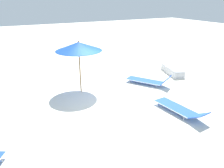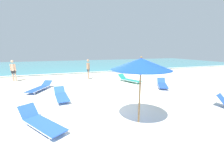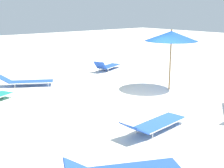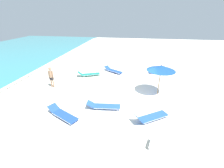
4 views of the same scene
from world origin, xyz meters
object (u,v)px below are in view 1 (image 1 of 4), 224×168
Objects in this scene: beach_umbrella at (79,47)px; sun_lounger_mid_beach_solo at (149,80)px; sun_lounger_under_umbrella at (180,109)px; lounger_stack at (172,70)px.

beach_umbrella is 1.10× the size of sun_lounger_mid_beach_solo.
sun_lounger_mid_beach_solo reaches higher than sun_lounger_under_umbrella.
sun_lounger_under_umbrella reaches higher than lounger_stack.
beach_umbrella is 1.22× the size of lounger_stack.
sun_lounger_under_umbrella is at bearing 124.94° from beach_umbrella.
sun_lounger_mid_beach_solo is at bearing 166.93° from beach_umbrella.
beach_umbrella reaches higher than sun_lounger_under_umbrella.
sun_lounger_under_umbrella is (2.93, 3.67, -0.00)m from lounger_stack.
beach_umbrella reaches higher than lounger_stack.
sun_lounger_mid_beach_solo is (2.21, 0.73, 0.01)m from lounger_stack.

